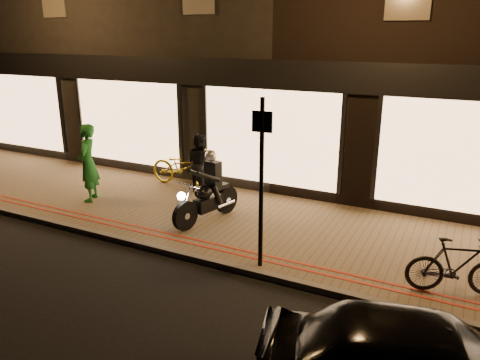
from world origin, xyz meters
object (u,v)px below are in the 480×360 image
(sign_post, at_px, (261,176))
(bicycle_gold, at_px, (183,168))
(person_green, at_px, (88,163))
(motorcycle, at_px, (208,194))

(sign_post, height_order, bicycle_gold, sign_post)
(person_green, bearing_deg, motorcycle, 66.23)
(motorcycle, relative_size, sign_post, 0.64)
(motorcycle, relative_size, bicycle_gold, 0.97)
(bicycle_gold, xyz_separation_m, person_green, (-1.43, -2.00, 0.44))
(sign_post, distance_m, person_green, 5.40)
(motorcycle, distance_m, bicycle_gold, 2.61)
(motorcycle, height_order, bicycle_gold, motorcycle)
(motorcycle, xyz_separation_m, person_green, (-3.30, -0.17, 0.34))
(motorcycle, bearing_deg, person_green, -163.89)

